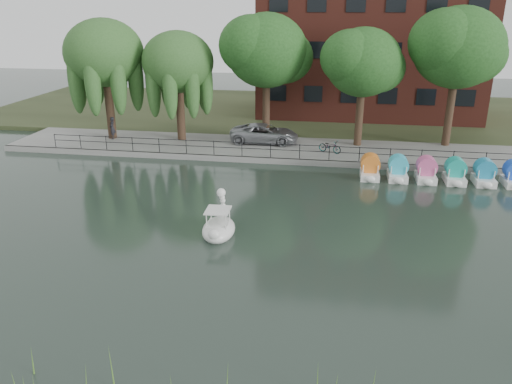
% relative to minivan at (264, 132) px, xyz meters
% --- Properties ---
extents(ground_plane, '(120.00, 120.00, 0.00)m').
position_rel_minivan_xyz_m(ground_plane, '(0.98, -16.97, -1.22)').
color(ground_plane, '#313D38').
extents(promenade, '(40.00, 6.00, 0.40)m').
position_rel_minivan_xyz_m(promenade, '(0.98, -0.97, -1.02)').
color(promenade, gray).
rests_on(promenade, ground_plane).
extents(kerb, '(40.00, 0.25, 0.40)m').
position_rel_minivan_xyz_m(kerb, '(0.98, -3.92, -1.02)').
color(kerb, gray).
rests_on(kerb, ground_plane).
extents(land_strip, '(60.00, 22.00, 0.36)m').
position_rel_minivan_xyz_m(land_strip, '(0.98, 13.03, -1.04)').
color(land_strip, '#47512D').
rests_on(land_strip, ground_plane).
extents(railing, '(32.00, 0.05, 1.00)m').
position_rel_minivan_xyz_m(railing, '(0.98, -3.72, -0.07)').
color(railing, black).
rests_on(railing, promenade).
extents(apartment_building, '(20.00, 10.07, 18.00)m').
position_rel_minivan_xyz_m(apartment_building, '(7.98, 13.00, 8.14)').
color(apartment_building, '#4C1E16').
rests_on(apartment_building, land_strip).
extents(willow_left, '(5.88, 5.88, 9.01)m').
position_rel_minivan_xyz_m(willow_left, '(-12.02, -0.47, 5.65)').
color(willow_left, '#473323').
rests_on(willow_left, promenade).
extents(willow_mid, '(5.32, 5.32, 8.15)m').
position_rel_minivan_xyz_m(willow_mid, '(-6.52, 0.03, 5.03)').
color(willow_mid, '#473323').
rests_on(willow_mid, promenade).
extents(broadleaf_center, '(6.00, 6.00, 9.25)m').
position_rel_minivan_xyz_m(broadleaf_center, '(-0.02, 1.03, 5.84)').
color(broadleaf_center, '#473323').
rests_on(broadleaf_center, promenade).
extents(broadleaf_right, '(5.40, 5.40, 8.32)m').
position_rel_minivan_xyz_m(broadleaf_right, '(6.98, 0.53, 5.17)').
color(broadleaf_right, '#473323').
rests_on(broadleaf_right, promenade).
extents(broadleaf_far, '(6.30, 6.30, 9.71)m').
position_rel_minivan_xyz_m(broadleaf_far, '(13.48, 1.53, 6.18)').
color(broadleaf_far, '#473323').
rests_on(broadleaf_far, promenade).
extents(minivan, '(2.80, 5.93, 1.64)m').
position_rel_minivan_xyz_m(minivan, '(0.00, 0.00, 0.00)').
color(minivan, gray).
rests_on(minivan, promenade).
extents(bicycle, '(1.30, 1.81, 1.00)m').
position_rel_minivan_xyz_m(bicycle, '(4.98, -1.92, -0.32)').
color(bicycle, gray).
rests_on(bicycle, promenade).
extents(pedestrian, '(0.62, 0.80, 1.98)m').
position_rel_minivan_xyz_m(pedestrian, '(-11.86, -0.75, 0.17)').
color(pedestrian, black).
rests_on(pedestrian, promenade).
extents(swan_boat, '(1.60, 2.55, 2.06)m').
position_rel_minivan_xyz_m(swan_boat, '(0.10, -15.50, -0.77)').
color(swan_boat, white).
rests_on(swan_boat, ground_plane).
extents(pedal_boat_row, '(11.35, 1.70, 1.40)m').
position_rel_minivan_xyz_m(pedal_boat_row, '(12.69, -5.93, -0.61)').
color(pedal_boat_row, white).
rests_on(pedal_boat_row, ground_plane).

